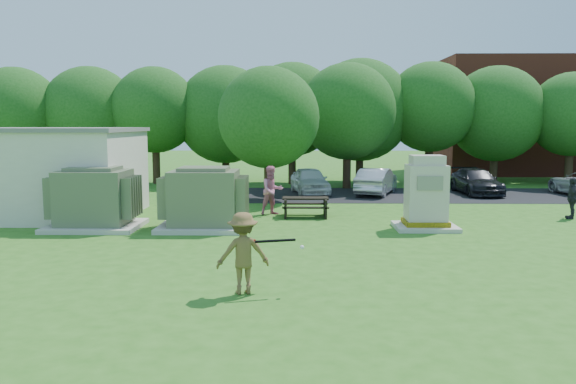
{
  "coord_description": "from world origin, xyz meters",
  "views": [
    {
      "loc": [
        0.3,
        -14.01,
        3.49
      ],
      "look_at": [
        0.0,
        4.0,
        1.3
      ],
      "focal_mm": 35.0,
      "sensor_mm": 36.0,
      "label": 1
    }
  ],
  "objects_px": {
    "person_at_picnic": "(272,190)",
    "car_silver_a": "(376,181)",
    "generator_cabinet": "(426,197)",
    "person_walking_right": "(572,198)",
    "car_dark": "(476,182)",
    "transformer_right": "(205,200)",
    "transformer_left": "(95,200)",
    "batter": "(243,253)",
    "picnic_table": "(305,205)",
    "car_white": "(310,181)"
  },
  "relations": [
    {
      "from": "transformer_left",
      "to": "person_walking_right",
      "type": "relative_size",
      "value": 1.97
    },
    {
      "from": "transformer_left",
      "to": "picnic_table",
      "type": "distance_m",
      "value": 7.54
    },
    {
      "from": "picnic_table",
      "to": "person_walking_right",
      "type": "distance_m",
      "value": 9.85
    },
    {
      "from": "picnic_table",
      "to": "car_white",
      "type": "relative_size",
      "value": 0.44
    },
    {
      "from": "person_at_picnic",
      "to": "car_white",
      "type": "height_order",
      "value": "person_at_picnic"
    },
    {
      "from": "transformer_left",
      "to": "person_at_picnic",
      "type": "distance_m",
      "value": 6.52
    },
    {
      "from": "batter",
      "to": "person_at_picnic",
      "type": "height_order",
      "value": "person_at_picnic"
    },
    {
      "from": "transformer_right",
      "to": "person_walking_right",
      "type": "bearing_deg",
      "value": 9.32
    },
    {
      "from": "car_white",
      "to": "car_dark",
      "type": "distance_m",
      "value": 8.33
    },
    {
      "from": "car_dark",
      "to": "picnic_table",
      "type": "bearing_deg",
      "value": -142.54
    },
    {
      "from": "picnic_table",
      "to": "car_silver_a",
      "type": "height_order",
      "value": "car_silver_a"
    },
    {
      "from": "transformer_right",
      "to": "person_at_picnic",
      "type": "bearing_deg",
      "value": 54.02
    },
    {
      "from": "transformer_left",
      "to": "car_white",
      "type": "bearing_deg",
      "value": 52.09
    },
    {
      "from": "transformer_right",
      "to": "car_silver_a",
      "type": "relative_size",
      "value": 0.75
    },
    {
      "from": "car_silver_a",
      "to": "transformer_right",
      "type": "bearing_deg",
      "value": 72.56
    },
    {
      "from": "car_silver_a",
      "to": "person_walking_right",
      "type": "bearing_deg",
      "value": 150.7
    },
    {
      "from": "transformer_right",
      "to": "picnic_table",
      "type": "height_order",
      "value": "transformer_right"
    },
    {
      "from": "transformer_left",
      "to": "person_walking_right",
      "type": "height_order",
      "value": "transformer_left"
    },
    {
      "from": "generator_cabinet",
      "to": "person_at_picnic",
      "type": "xyz_separation_m",
      "value": [
        -5.26,
        2.89,
        -0.13
      ]
    },
    {
      "from": "person_walking_right",
      "to": "person_at_picnic",
      "type": "bearing_deg",
      "value": -76.33
    },
    {
      "from": "car_silver_a",
      "to": "car_dark",
      "type": "height_order",
      "value": "car_silver_a"
    },
    {
      "from": "person_at_picnic",
      "to": "car_silver_a",
      "type": "bearing_deg",
      "value": 24.85
    },
    {
      "from": "generator_cabinet",
      "to": "person_walking_right",
      "type": "bearing_deg",
      "value": 19.98
    },
    {
      "from": "transformer_left",
      "to": "transformer_right",
      "type": "height_order",
      "value": "same"
    },
    {
      "from": "batter",
      "to": "car_dark",
      "type": "relative_size",
      "value": 0.4
    },
    {
      "from": "batter",
      "to": "transformer_left",
      "type": "bearing_deg",
      "value": -65.93
    },
    {
      "from": "transformer_left",
      "to": "batter",
      "type": "distance_m",
      "value": 9.19
    },
    {
      "from": "car_dark",
      "to": "car_white",
      "type": "bearing_deg",
      "value": 178.22
    },
    {
      "from": "picnic_table",
      "to": "car_silver_a",
      "type": "distance_m",
      "value": 7.76
    },
    {
      "from": "person_at_picnic",
      "to": "person_walking_right",
      "type": "xyz_separation_m",
      "value": [
        11.12,
        -0.75,
        -0.18
      ]
    },
    {
      "from": "picnic_table",
      "to": "person_walking_right",
      "type": "height_order",
      "value": "person_walking_right"
    },
    {
      "from": "car_silver_a",
      "to": "car_dark",
      "type": "bearing_deg",
      "value": -157.26
    },
    {
      "from": "person_walking_right",
      "to": "transformer_right",
      "type": "bearing_deg",
      "value": -63.14
    },
    {
      "from": "picnic_table",
      "to": "person_at_picnic",
      "type": "bearing_deg",
      "value": 159.74
    },
    {
      "from": "person_at_picnic",
      "to": "car_silver_a",
      "type": "height_order",
      "value": "person_at_picnic"
    },
    {
      "from": "person_at_picnic",
      "to": "person_walking_right",
      "type": "bearing_deg",
      "value": -31.41
    },
    {
      "from": "person_walking_right",
      "to": "car_silver_a",
      "type": "bearing_deg",
      "value": -121.41
    },
    {
      "from": "generator_cabinet",
      "to": "person_walking_right",
      "type": "distance_m",
      "value": 6.25
    },
    {
      "from": "car_dark",
      "to": "transformer_left",
      "type": "bearing_deg",
      "value": -150.73
    },
    {
      "from": "batter",
      "to": "car_silver_a",
      "type": "height_order",
      "value": "batter"
    },
    {
      "from": "transformer_right",
      "to": "person_walking_right",
      "type": "xyz_separation_m",
      "value": [
        13.25,
        2.17,
        -0.21
      ]
    },
    {
      "from": "batter",
      "to": "car_silver_a",
      "type": "distance_m",
      "value": 17.29
    },
    {
      "from": "transformer_left",
      "to": "car_silver_a",
      "type": "xyz_separation_m",
      "value": [
        10.74,
        9.31,
        -0.31
      ]
    },
    {
      "from": "picnic_table",
      "to": "car_silver_a",
      "type": "bearing_deg",
      "value": 62.1
    },
    {
      "from": "batter",
      "to": "car_dark",
      "type": "height_order",
      "value": "batter"
    },
    {
      "from": "batter",
      "to": "car_white",
      "type": "height_order",
      "value": "batter"
    },
    {
      "from": "generator_cabinet",
      "to": "car_silver_a",
      "type": "height_order",
      "value": "generator_cabinet"
    },
    {
      "from": "generator_cabinet",
      "to": "car_white",
      "type": "relative_size",
      "value": 0.63
    },
    {
      "from": "person_walking_right",
      "to": "car_white",
      "type": "distance_m",
      "value": 12.04
    },
    {
      "from": "transformer_left",
      "to": "person_at_picnic",
      "type": "xyz_separation_m",
      "value": [
        5.83,
        2.93,
        -0.03
      ]
    }
  ]
}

